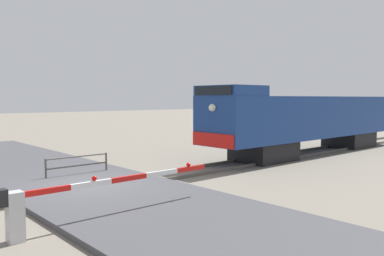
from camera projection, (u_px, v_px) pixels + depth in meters
The scene contains 7 objects.
ground_plane at pixel (91, 190), 14.65m from camera, with size 160.00×160.00×0.00m, color gray.
rail_track_left at pixel (82, 184), 15.18m from camera, with size 0.08×80.00×0.15m, color #59544C.
rail_track_right at pixel (100, 191), 14.11m from camera, with size 0.08×80.00×0.15m, color #59544C.
road_surface at pixel (91, 187), 14.64m from camera, with size 36.00×5.71×0.17m, color #47474C.
locomotive at pixel (311, 119), 24.19m from camera, with size 2.85×17.32×3.98m.
crossing_gate at pixel (54, 201), 9.87m from camera, with size 0.36×6.57×1.30m.
guard_railing at pixel (78, 163), 16.75m from camera, with size 0.08×2.79×0.95m.
Camera 1 is at (13.29, -6.77, 3.37)m, focal length 37.14 mm.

